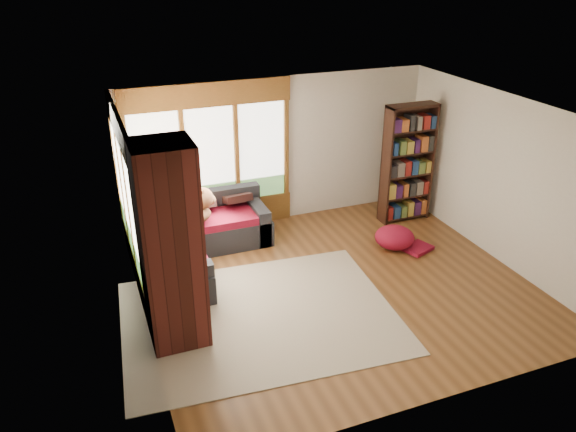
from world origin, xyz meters
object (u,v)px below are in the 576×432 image
object	(u,v)px
sectional_sofa	(181,240)
area_rug	(260,316)
brick_chimney	(171,247)
pouf	(395,237)
bookshelf	(408,164)
dog_tan	(189,211)
dog_brindle	(175,238)

from	to	relation	value
sectional_sofa	area_rug	bearing A→B (deg)	-74.52
brick_chimney	sectional_sofa	world-z (taller)	brick_chimney
brick_chimney	pouf	size ratio (longest dim) A/B	3.97
bookshelf	dog_tan	distance (m)	3.93
brick_chimney	dog_brindle	bearing A→B (deg)	78.99
sectional_sofa	dog_tan	size ratio (longest dim) A/B	2.23
pouf	brick_chimney	bearing A→B (deg)	-163.88
brick_chimney	dog_brindle	world-z (taller)	brick_chimney
dog_brindle	dog_tan	bearing A→B (deg)	-26.80
brick_chimney	dog_brindle	distance (m)	1.44
area_rug	bookshelf	distance (m)	4.11
area_rug	dog_brindle	distance (m)	1.69
dog_tan	dog_brindle	world-z (taller)	dog_tan
brick_chimney	sectional_sofa	xyz separation A→B (m)	(0.45, 2.05, -1.00)
sectional_sofa	area_rug	size ratio (longest dim) A/B	0.61
brick_chimney	sectional_sofa	bearing A→B (deg)	77.71
bookshelf	brick_chimney	bearing A→B (deg)	-156.14
brick_chimney	dog_brindle	xyz separation A→B (m)	(0.25, 1.30, -0.56)
pouf	dog_brindle	bearing A→B (deg)	176.75
sectional_sofa	bookshelf	world-z (taller)	bookshelf
bookshelf	dog_brindle	distance (m)	4.36
dog_tan	brick_chimney	bearing A→B (deg)	-118.02
sectional_sofa	pouf	distance (m)	3.50
dog_brindle	bookshelf	bearing A→B (deg)	-80.93
area_rug	bookshelf	size ratio (longest dim) A/B	1.70
area_rug	sectional_sofa	bearing A→B (deg)	107.81
brick_chimney	area_rug	size ratio (longest dim) A/B	0.72
sectional_sofa	bookshelf	bearing A→B (deg)	-2.88
sectional_sofa	pouf	bearing A→B (deg)	-17.98
area_rug	dog_tan	xyz separation A→B (m)	(-0.48, 1.99, 0.78)
dog_tan	dog_brindle	bearing A→B (deg)	-127.70
area_rug	dog_brindle	world-z (taller)	dog_brindle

